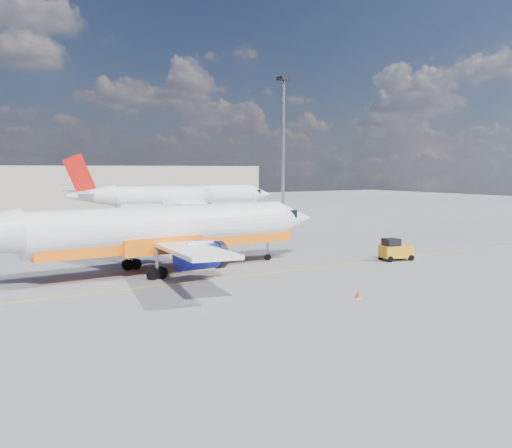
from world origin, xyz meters
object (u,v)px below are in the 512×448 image
second_jet (180,198)px  traffic_cone (358,294)px  gse_tug (395,250)px  main_jet (154,231)px

second_jet → traffic_cone: size_ratio=58.62×
gse_tug → traffic_cone: size_ratio=5.17×
main_jet → second_jet: 43.65m
main_jet → second_jet: size_ratio=0.96×
main_jet → traffic_cone: (7.03, -13.79, -2.82)m
second_jet → gse_tug: (-0.59, -44.05, -2.34)m
main_jet → gse_tug: size_ratio=10.92×
gse_tug → traffic_cone: bearing=-130.7°
second_jet → traffic_cone: second_jet is taller
second_jet → gse_tug: 44.11m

